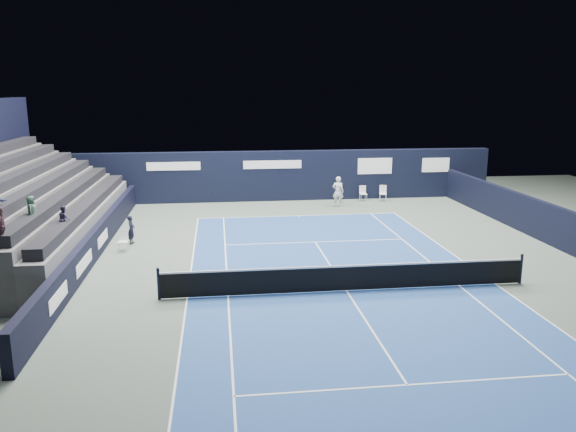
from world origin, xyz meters
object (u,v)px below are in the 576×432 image
at_px(folding_chair_back_b, 383,192).
at_px(folding_chair_back_a, 363,191).
at_px(tennis_player, 338,191).
at_px(line_judge_chair, 123,239).
at_px(tennis_net, 347,277).

bearing_deg(folding_chair_back_b, folding_chair_back_a, -179.31).
height_order(folding_chair_back_a, tennis_player, tennis_player).
bearing_deg(line_judge_chair, tennis_net, -29.48).
bearing_deg(line_judge_chair, tennis_player, 41.79).
bearing_deg(folding_chair_back_a, tennis_player, -142.38).
height_order(folding_chair_back_b, tennis_player, tennis_player).
xyz_separation_m(tennis_net, tennis_player, (2.71, 14.14, 0.39)).
height_order(line_judge_chair, tennis_player, tennis_player).
relative_size(folding_chair_back_a, tennis_net, 0.07).
bearing_deg(folding_chair_back_b, line_judge_chair, -134.03).
xyz_separation_m(line_judge_chair, tennis_net, (8.50, -6.08, -0.01)).
relative_size(folding_chair_back_a, folding_chair_back_b, 0.96).
bearing_deg(folding_chair_back_a, line_judge_chair, -145.06).
height_order(line_judge_chair, tennis_net, tennis_net).
bearing_deg(tennis_net, tennis_player, 79.14).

